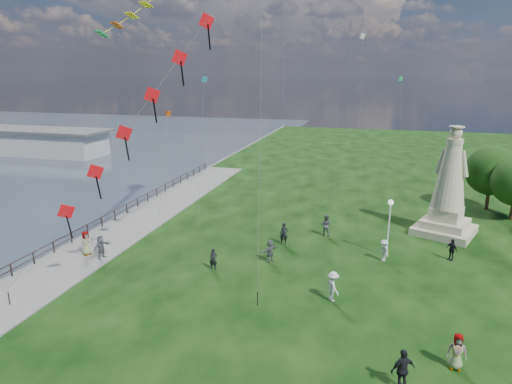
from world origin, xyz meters
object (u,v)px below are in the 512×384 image
(person_0, at_px, (213,259))
(person_6, at_px, (284,234))
(person_3, at_px, (403,369))
(statue, at_px, (448,195))
(lamppost, at_px, (390,216))
(person_2, at_px, (333,286))
(person_8, at_px, (384,250))
(pier_pavilion, at_px, (28,141))
(person_4, at_px, (457,351))
(person_10, at_px, (86,244))
(person_5, at_px, (101,248))
(person_9, at_px, (452,249))
(person_7, at_px, (326,225))
(person_11, at_px, (270,251))

(person_0, bearing_deg, person_6, 51.31)
(person_3, relative_size, person_6, 1.08)
(statue, relative_size, person_0, 5.82)
(lamppost, bearing_deg, person_2, -112.80)
(person_2, xyz_separation_m, person_6, (-4.65, 7.80, -0.04))
(lamppost, height_order, person_8, lamppost)
(pier_pavilion, xyz_separation_m, person_4, (62.80, -41.87, -0.95))
(person_4, relative_size, person_8, 1.10)
(pier_pavilion, xyz_separation_m, person_0, (48.28, -35.24, -1.05))
(person_2, bearing_deg, person_8, -58.59)
(person_6, bearing_deg, pier_pavilion, 144.79)
(person_8, height_order, person_10, person_10)
(person_2, height_order, person_10, person_2)
(person_10, bearing_deg, person_5, -79.91)
(person_5, distance_m, person_8, 20.60)
(statue, distance_m, person_10, 29.18)
(pier_pavilion, bearing_deg, person_6, -29.47)
(lamppost, xyz_separation_m, person_9, (4.54, 0.56, -2.36))
(lamppost, height_order, person_9, lamppost)
(person_7, relative_size, person_8, 1.15)
(person_4, height_order, person_10, person_10)
(person_0, xyz_separation_m, person_6, (3.74, 5.85, 0.11))
(person_6, bearing_deg, person_7, 38.01)
(pier_pavilion, relative_size, person_10, 16.43)
(statue, relative_size, person_11, 5.55)
(person_6, bearing_deg, statue, 19.73)
(person_3, distance_m, person_8, 13.47)
(statue, height_order, person_10, statue)
(pier_pavilion, xyz_separation_m, person_8, (59.65, -30.50, -1.03))
(pier_pavilion, relative_size, statue, 3.28)
(person_9, xyz_separation_m, person_11, (-12.71, -3.86, 0.01))
(person_7, bearing_deg, person_2, 104.80)
(person_0, relative_size, person_10, 0.86)
(person_2, bearing_deg, statue, -64.66)
(pier_pavilion, distance_m, person_10, 52.30)
(statue, bearing_deg, person_10, -132.92)
(person_2, relative_size, person_9, 1.14)
(person_9, bearing_deg, person_4, -46.30)
(person_6, relative_size, person_8, 1.10)
(person_8, bearing_deg, pier_pavilion, -152.12)
(person_10, bearing_deg, person_11, -59.01)
(statue, relative_size, person_9, 5.62)
(person_4, xyz_separation_m, person_8, (-3.15, 11.38, -0.08))
(pier_pavilion, bearing_deg, lamppost, -26.26)
(person_2, height_order, person_7, person_7)
(pier_pavilion, distance_m, person_6, 59.76)
(person_0, xyz_separation_m, person_7, (6.71, 8.69, 0.15))
(person_0, height_order, person_6, person_6)
(person_4, bearing_deg, lamppost, 103.51)
(person_0, bearing_deg, person_3, -41.88)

